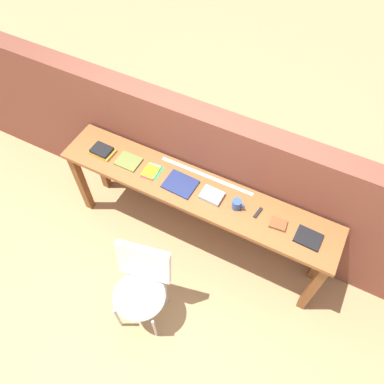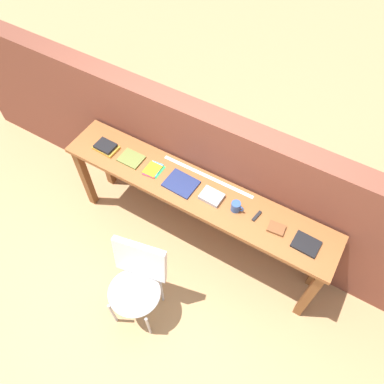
% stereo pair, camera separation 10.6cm
% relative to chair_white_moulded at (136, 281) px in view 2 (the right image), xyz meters
% --- Properties ---
extents(ground_plane, '(40.00, 40.00, 0.00)m').
position_rel_chair_white_moulded_xyz_m(ground_plane, '(0.07, 0.52, -0.53)').
color(ground_plane, tan).
extents(brick_wall_back, '(6.00, 0.20, 1.43)m').
position_rel_chair_white_moulded_xyz_m(brick_wall_back, '(0.07, 1.16, 0.19)').
color(brick_wall_back, brown).
rests_on(brick_wall_back, ground).
extents(sideboard, '(2.50, 0.44, 0.88)m').
position_rel_chair_white_moulded_xyz_m(sideboard, '(0.07, 0.82, 0.21)').
color(sideboard, brown).
rests_on(sideboard, ground).
extents(chair_white_moulded, '(0.52, 0.53, 0.89)m').
position_rel_chair_white_moulded_xyz_m(chair_white_moulded, '(0.00, 0.00, 0.00)').
color(chair_white_moulded, silver).
rests_on(chair_white_moulded, ground).
extents(book_stack_leftmost, '(0.22, 0.15, 0.05)m').
position_rel_chair_white_moulded_xyz_m(book_stack_leftmost, '(-0.86, 0.80, 0.38)').
color(book_stack_leftmost, gold).
rests_on(book_stack_leftmost, sideboard).
extents(magazine_cycling, '(0.21, 0.17, 0.02)m').
position_rel_chair_white_moulded_xyz_m(magazine_cycling, '(-0.59, 0.81, 0.36)').
color(magazine_cycling, olive).
rests_on(magazine_cycling, sideboard).
extents(pamphlet_pile_colourful, '(0.15, 0.18, 0.01)m').
position_rel_chair_white_moulded_xyz_m(pamphlet_pile_colourful, '(-0.35, 0.82, 0.36)').
color(pamphlet_pile_colourful, green).
rests_on(pamphlet_pile_colourful, sideboard).
extents(book_open_centre, '(0.27, 0.23, 0.02)m').
position_rel_chair_white_moulded_xyz_m(book_open_centre, '(-0.06, 0.81, 0.36)').
color(book_open_centre, navy).
rests_on(book_open_centre, sideboard).
extents(book_grey_hardcover, '(0.19, 0.15, 0.03)m').
position_rel_chair_white_moulded_xyz_m(book_grey_hardcover, '(0.23, 0.82, 0.37)').
color(book_grey_hardcover, '#9E9EA3').
rests_on(book_grey_hardcover, sideboard).
extents(mug, '(0.11, 0.08, 0.09)m').
position_rel_chair_white_moulded_xyz_m(mug, '(0.45, 0.81, 0.40)').
color(mug, '#2D4C8C').
rests_on(mug, sideboard).
extents(multitool_folded, '(0.04, 0.11, 0.02)m').
position_rel_chair_white_moulded_xyz_m(multitool_folded, '(0.63, 0.84, 0.36)').
color(multitool_folded, black).
rests_on(multitool_folded, sideboard).
extents(leather_journal_brown, '(0.14, 0.11, 0.02)m').
position_rel_chair_white_moulded_xyz_m(leather_journal_brown, '(0.81, 0.81, 0.37)').
color(leather_journal_brown, brown).
rests_on(leather_journal_brown, sideboard).
extents(book_repair_rightmost, '(0.20, 0.17, 0.02)m').
position_rel_chair_white_moulded_xyz_m(book_repair_rightmost, '(1.06, 0.80, 0.36)').
color(book_repair_rightmost, black).
rests_on(book_repair_rightmost, sideboard).
extents(ruler_metal_back_edge, '(0.87, 0.03, 0.00)m').
position_rel_chair_white_moulded_xyz_m(ruler_metal_back_edge, '(0.09, 0.99, 0.35)').
color(ruler_metal_back_edge, silver).
rests_on(ruler_metal_back_edge, sideboard).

